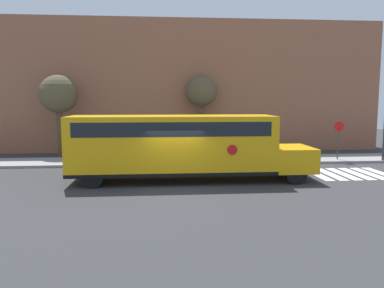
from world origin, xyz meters
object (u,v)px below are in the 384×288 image
at_px(stop_sign, 338,136).
at_px(school_bus, 180,144).
at_px(tree_near_sidewalk, 201,93).
at_px(tree_far_sidewalk, 59,95).

bearing_deg(stop_sign, school_bus, -154.67).
relative_size(school_bus, tree_near_sidewalk, 2.05).
bearing_deg(tree_far_sidewalk, stop_sign, -11.03).
relative_size(school_bus, tree_far_sidewalk, 2.08).
height_order(school_bus, tree_far_sidewalk, tree_far_sidewalk).
relative_size(stop_sign, tree_near_sidewalk, 0.45).
xyz_separation_m(school_bus, tree_far_sidewalk, (-7.63, 8.22, 2.36)).
distance_m(school_bus, tree_near_sidewalk, 9.75).
bearing_deg(school_bus, tree_far_sidewalk, 132.90).
xyz_separation_m(stop_sign, tree_near_sidewalk, (-8.07, 4.42, 2.72)).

